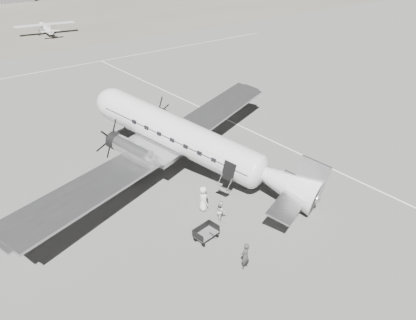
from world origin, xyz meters
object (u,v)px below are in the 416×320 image
object	(u,v)px
dc3_airliner	(191,143)
light_plane_right	(46,29)
ramp_agent	(221,211)
passenger	(203,199)
baggage_cart_near	(206,233)
ground_crew	(245,256)

from	to	relation	value
dc3_airliner	light_plane_right	world-z (taller)	dc3_airliner
dc3_airliner	light_plane_right	distance (m)	60.13
ramp_agent	light_plane_right	bearing A→B (deg)	14.81
light_plane_right	passenger	bearing A→B (deg)	-92.16
dc3_airliner	ramp_agent	xyz separation A→B (m)	(-1.98, -5.81, -2.05)
baggage_cart_near	ground_crew	size ratio (longest dim) A/B	0.92
ground_crew	ramp_agent	bearing A→B (deg)	-126.10
ground_crew	passenger	bearing A→B (deg)	-118.33
passenger	ground_crew	bearing A→B (deg)	174.97
ground_crew	passenger	world-z (taller)	passenger
dc3_airliner	passenger	distance (m)	5.07
ground_crew	baggage_cart_near	bearing A→B (deg)	-99.94
dc3_airliner	baggage_cart_near	bearing A→B (deg)	-140.21
baggage_cart_near	ramp_agent	bearing A→B (deg)	17.59
ground_crew	ramp_agent	distance (m)	4.54
light_plane_right	passenger	xyz separation A→B (m)	(-11.73, -63.52, -0.23)
light_plane_right	ramp_agent	bearing A→B (deg)	-91.74
light_plane_right	passenger	distance (m)	64.60
ground_crew	ramp_agent	world-z (taller)	ground_crew
ramp_agent	passenger	xyz separation A→B (m)	(-0.19, 1.63, 0.18)
dc3_airliner	ramp_agent	bearing A→B (deg)	-128.66
light_plane_right	baggage_cart_near	distance (m)	67.43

